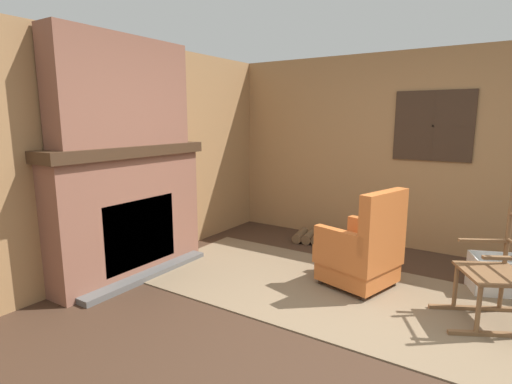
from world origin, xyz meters
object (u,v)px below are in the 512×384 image
armchair (362,252)px  firewood_stack (309,236)px  laundry_basket (499,275)px  oil_lamp_vase (74,137)px  rocking_chair (498,276)px  storage_case (170,136)px  decorative_plate_on_mantel (120,132)px

armchair → firewood_stack: bearing=-29.6°
armchair → firewood_stack: armchair is taller
firewood_stack → laundry_basket: bearing=-12.9°
laundry_basket → oil_lamp_vase: 4.20m
rocking_chair → storage_case: size_ratio=5.03×
laundry_basket → decorative_plate_on_mantel: size_ratio=2.08×
decorative_plate_on_mantel → storage_case: bearing=88.3°
firewood_stack → oil_lamp_vase: (-1.14, -2.64, 1.43)m
laundry_basket → decorative_plate_on_mantel: bearing=-154.7°
armchair → laundry_basket: (1.15, 0.59, -0.18)m
armchair → decorative_plate_on_mantel: decorative_plate_on_mantel is taller
rocking_chair → decorative_plate_on_mantel: bearing=-13.5°
oil_lamp_vase → decorative_plate_on_mantel: 0.52m
firewood_stack → laundry_basket: size_ratio=0.83×
rocking_chair → oil_lamp_vase: bearing=-5.5°
firewood_stack → storage_case: (-1.14, -1.43, 1.39)m
oil_lamp_vase → storage_case: size_ratio=1.32×
rocking_chair → storage_case: (-3.38, -0.21, 1.03)m
laundry_basket → storage_case: bearing=-164.8°
armchair → firewood_stack: (-1.09, 1.11, -0.30)m
firewood_stack → decorative_plate_on_mantel: bearing=-118.7°
oil_lamp_vase → storage_case: oil_lamp_vase is taller
rocking_chair → oil_lamp_vase: oil_lamp_vase is taller
armchair → oil_lamp_vase: size_ratio=3.14×
laundry_basket → storage_case: storage_case is taller
rocking_chair → oil_lamp_vase: (-3.38, -1.41, 1.07)m
storage_case → rocking_chair: bearing=3.5°
rocking_chair → laundry_basket: bearing=-118.5°
laundry_basket → decorative_plate_on_mantel: (-3.40, -1.60, 1.33)m
armchair → storage_case: storage_case is taller
oil_lamp_vase → firewood_stack: bearing=66.6°
armchair → laundry_basket: 1.31m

